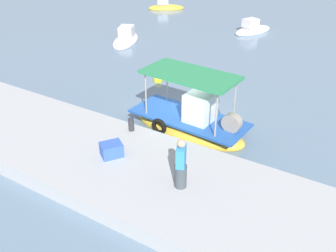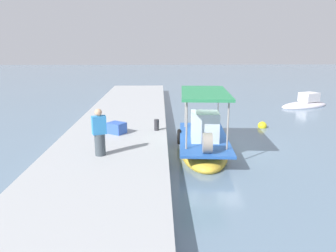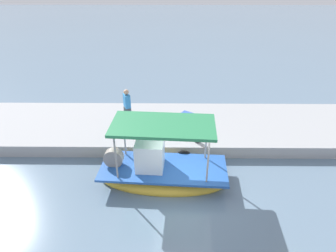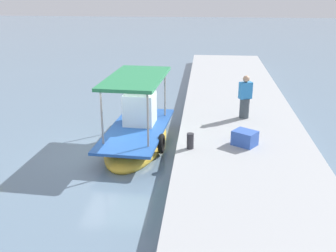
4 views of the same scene
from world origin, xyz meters
TOP-DOWN VIEW (x-y plane):
  - ground_plane at (0.00, 0.00)m, footprint 120.00×120.00m
  - dock_quay at (0.00, -4.75)m, footprint 36.00×4.84m
  - main_fishing_boat at (0.91, -0.72)m, footprint 5.52×2.44m
  - fisherman_near_bollard at (2.82, -4.92)m, footprint 0.52×0.58m
  - mooring_bollard at (-0.73, -2.81)m, footprint 0.24×0.24m
  - cargo_crate at (-0.24, -4.69)m, footprint 0.94×0.98m
  - marker_buoy at (-3.36, 3.27)m, footprint 0.51×0.51m
  - moored_boat_far at (-9.65, 8.54)m, footprint 3.27×4.60m

SIDE VIEW (x-z plane):
  - ground_plane at x=0.00m, z-range 0.00..0.00m
  - marker_buoy at x=-3.36m, z-range -0.15..0.36m
  - moored_boat_far at x=-9.65m, z-range -0.48..0.82m
  - dock_quay at x=0.00m, z-range 0.00..0.60m
  - main_fishing_boat at x=0.91m, z-range -1.06..2.01m
  - cargo_crate at x=-0.24m, z-range 0.60..1.11m
  - mooring_bollard at x=-0.73m, z-range 0.60..1.14m
  - fisherman_near_bollard at x=2.82m, z-range 0.51..2.31m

